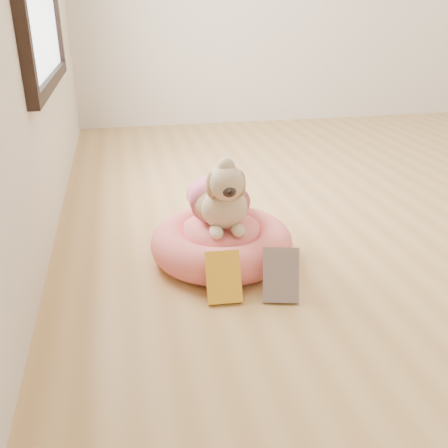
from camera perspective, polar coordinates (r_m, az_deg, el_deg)
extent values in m
plane|color=tan|center=(3.03, 22.15, 2.27)|extent=(4.50, 4.50, 0.00)
cylinder|color=#F96B61|center=(2.17, -0.27, -2.84)|extent=(0.45, 0.45, 0.09)
torus|color=#F96B61|center=(2.16, -0.27, -2.07)|extent=(0.61, 0.61, 0.16)
cylinder|color=#F96B61|center=(2.14, -0.27, -1.17)|extent=(0.33, 0.33, 0.08)
cube|color=#FFFB1A|center=(1.87, -0.05, -6.08)|extent=(0.14, 0.13, 0.18)
cube|color=silver|center=(1.88, 6.52, -5.82)|extent=(0.16, 0.14, 0.19)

